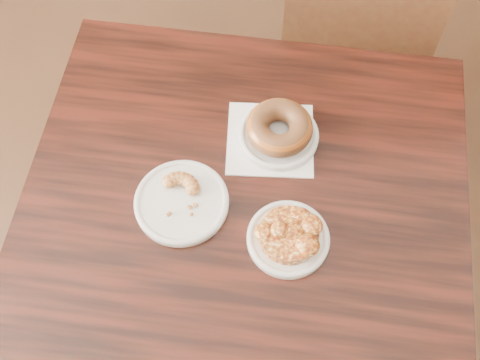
{
  "coord_description": "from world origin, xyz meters",
  "views": [
    {
      "loc": [
        -0.15,
        -0.34,
        1.74
      ],
      "look_at": [
        -0.14,
        0.17,
        0.8
      ],
      "focal_mm": 45.0,
      "sensor_mm": 36.0,
      "label": 1
    }
  ],
  "objects_px": {
    "glazed_donut": "(279,128)",
    "cafe_table": "(242,278)",
    "chair_far": "(363,21)",
    "cruller_fragment": "(181,198)",
    "apple_fritter": "(289,234)"
  },
  "relations": [
    {
      "from": "chair_far",
      "to": "apple_fritter",
      "type": "height_order",
      "value": "chair_far"
    },
    {
      "from": "chair_far",
      "to": "glazed_donut",
      "type": "bearing_deg",
      "value": 82.49
    },
    {
      "from": "apple_fritter",
      "to": "cruller_fragment",
      "type": "height_order",
      "value": "apple_fritter"
    },
    {
      "from": "cafe_table",
      "to": "cruller_fragment",
      "type": "relative_size",
      "value": 9.05
    },
    {
      "from": "cafe_table",
      "to": "apple_fritter",
      "type": "height_order",
      "value": "apple_fritter"
    },
    {
      "from": "cafe_table",
      "to": "glazed_donut",
      "type": "bearing_deg",
      "value": 73.54
    },
    {
      "from": "chair_far",
      "to": "cruller_fragment",
      "type": "xyz_separation_m",
      "value": [
        -0.47,
        -0.72,
        0.32
      ]
    },
    {
      "from": "cafe_table",
      "to": "apple_fritter",
      "type": "distance_m",
      "value": 0.42
    },
    {
      "from": "glazed_donut",
      "to": "cafe_table",
      "type": "bearing_deg",
      "value": -115.48
    },
    {
      "from": "cafe_table",
      "to": "glazed_donut",
      "type": "relative_size",
      "value": 6.44
    },
    {
      "from": "apple_fritter",
      "to": "cruller_fragment",
      "type": "xyz_separation_m",
      "value": [
        -0.19,
        0.08,
        -0.01
      ]
    },
    {
      "from": "cafe_table",
      "to": "chair_far",
      "type": "distance_m",
      "value": 0.82
    },
    {
      "from": "cafe_table",
      "to": "cruller_fragment",
      "type": "bearing_deg",
      "value": -177.73
    },
    {
      "from": "apple_fritter",
      "to": "cruller_fragment",
      "type": "relative_size",
      "value": 1.55
    },
    {
      "from": "cafe_table",
      "to": "chair_far",
      "type": "height_order",
      "value": "chair_far"
    }
  ]
}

